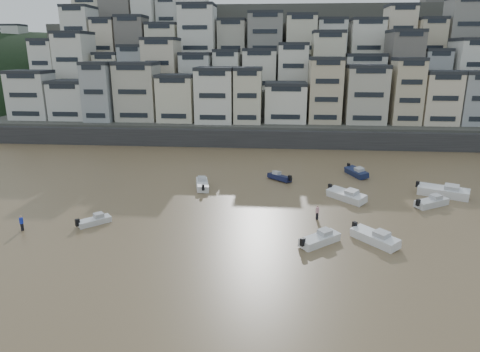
# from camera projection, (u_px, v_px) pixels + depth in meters

# --- Properties ---
(harbor_wall) EXTENTS (140.00, 3.00, 3.50)m
(harbor_wall) POSITION_uv_depth(u_px,v_px,m) (278.00, 139.00, 86.56)
(harbor_wall) COLOR #38383A
(harbor_wall) RESTS_ON ground
(hillside) EXTENTS (141.04, 66.00, 50.00)m
(hillside) POSITION_uv_depth(u_px,v_px,m) (296.00, 72.00, 121.06)
(hillside) COLOR #4C4C47
(hillside) RESTS_ON ground
(headland) EXTENTS (216.00, 135.00, 53.33)m
(headland) POSITION_uv_depth(u_px,v_px,m) (2.00, 102.00, 162.66)
(headland) COLOR black
(headland) RESTS_ON ground
(boat_f) EXTENTS (2.96, 5.77, 1.50)m
(boat_f) POSITION_uv_depth(u_px,v_px,m) (202.00, 183.00, 60.96)
(boat_f) COLOR white
(boat_f) RESTS_ON ground
(boat_e) EXTENTS (5.46, 5.72, 1.63)m
(boat_e) POSITION_uv_depth(u_px,v_px,m) (346.00, 194.00, 55.93)
(boat_e) COLOR silver
(boat_e) RESTS_ON ground
(boat_h) EXTENTS (4.17, 4.00, 1.19)m
(boat_h) POSITION_uv_depth(u_px,v_px,m) (279.00, 176.00, 64.76)
(boat_h) COLOR #12173A
(boat_h) RESTS_ON ground
(boat_d) EXTENTS (5.32, 4.20, 1.42)m
(boat_d) POSITION_uv_depth(u_px,v_px,m) (432.00, 201.00, 53.87)
(boat_d) COLOR silver
(boat_d) RESTS_ON ground
(boat_g) EXTENTS (7.26, 5.01, 1.90)m
(boat_g) POSITION_uv_depth(u_px,v_px,m) (443.00, 190.00, 57.34)
(boat_g) COLOR white
(boat_g) RESTS_ON ground
(boat_a) EXTENTS (4.96, 4.62, 1.40)m
(boat_a) POSITION_uv_depth(u_px,v_px,m) (320.00, 238.00, 43.29)
(boat_a) COLOR white
(boat_a) RESTS_ON ground
(boat_i) EXTENTS (3.51, 5.62, 1.46)m
(boat_i) POSITION_uv_depth(u_px,v_px,m) (356.00, 171.00, 66.92)
(boat_i) COLOR #162046
(boat_i) RESTS_ON ground
(boat_j) EXTENTS (3.77, 3.72, 1.09)m
(boat_j) POSITION_uv_depth(u_px,v_px,m) (94.00, 220.00, 48.28)
(boat_j) COLOR silver
(boat_j) RESTS_ON ground
(boat_b) EXTENTS (5.03, 5.52, 1.54)m
(boat_b) POSITION_uv_depth(u_px,v_px,m) (375.00, 236.00, 43.53)
(boat_b) COLOR white
(boat_b) RESTS_ON ground
(person_blue) EXTENTS (0.44, 0.44, 1.74)m
(person_blue) POSITION_uv_depth(u_px,v_px,m) (22.00, 223.00, 46.52)
(person_blue) COLOR #1A30C5
(person_blue) RESTS_ON ground
(person_pink) EXTENTS (0.44, 0.44, 1.74)m
(person_pink) POSITION_uv_depth(u_px,v_px,m) (317.00, 212.00, 49.64)
(person_pink) COLOR #D596A6
(person_pink) RESTS_ON ground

